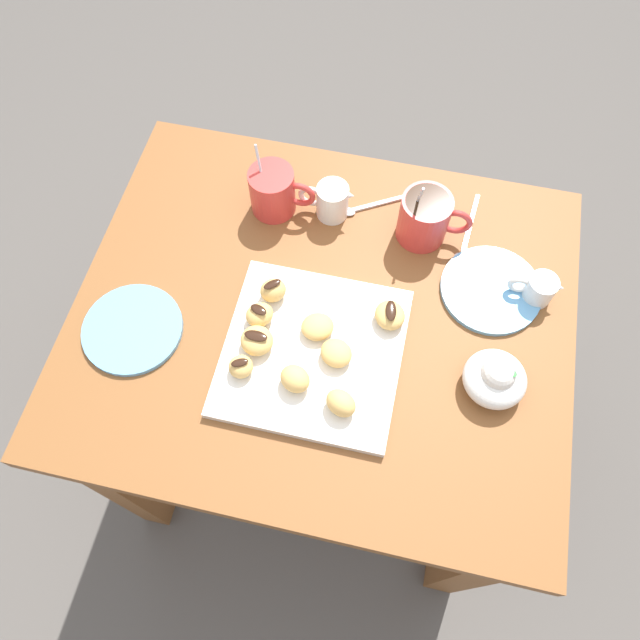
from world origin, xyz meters
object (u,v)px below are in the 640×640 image
dining_table (323,349)px  pastry_plate_square (313,352)px  beignet_6 (259,315)px  beignet_2 (257,341)px  beignet_1 (320,327)px  beignet_5 (241,367)px  coffee_mug_red_right (425,217)px  cream_pitcher_white (331,200)px  ice_cream_bowl (495,378)px  beignet_4 (390,315)px  chocolate_sauce_pitcher (539,288)px  beignet_7 (341,403)px  beignet_3 (336,353)px  saucer_sky_left (133,329)px  saucer_sky_right (491,290)px  beignet_0 (295,379)px  coffee_mug_red_left (274,190)px  beignet_8 (273,290)px

dining_table → pastry_plate_square: 0.18m
beignet_6 → beignet_2: bearing=-80.0°
beignet_1 → beignet_5: 0.15m
dining_table → pastry_plate_square: size_ratio=2.95×
pastry_plate_square → coffee_mug_red_right: 0.32m
cream_pitcher_white → beignet_2: size_ratio=1.89×
ice_cream_bowl → beignet_4: (-0.18, 0.08, -0.00)m
chocolate_sauce_pitcher → beignet_7: (-0.29, -0.28, 0.00)m
beignet_7 → beignet_3: bearing=106.7°
coffee_mug_red_right → chocolate_sauce_pitcher: size_ratio=1.64×
beignet_5 → pastry_plate_square: bearing=29.7°
pastry_plate_square → beignet_4: (0.11, 0.09, 0.02)m
coffee_mug_red_right → saucer_sky_left: 0.55m
beignet_1 → beignet_3: size_ratio=1.02×
ice_cream_bowl → beignet_5: size_ratio=2.59×
chocolate_sauce_pitcher → beignet_2: size_ratio=1.66×
saucer_sky_right → beignet_1: (-0.28, -0.15, 0.03)m
beignet_0 → beignet_4: beignet_0 is taller
pastry_plate_square → beignet_1: size_ratio=5.35×
dining_table → coffee_mug_red_left: size_ratio=6.08×
beignet_2 → beignet_7: 0.18m
dining_table → cream_pitcher_white: (-0.03, 0.21, 0.20)m
beignet_0 → beignet_2: beignet_0 is taller
saucer_sky_left → beignet_5: (0.21, -0.04, 0.03)m
beignet_6 → pastry_plate_square: bearing=-20.0°
ice_cream_bowl → saucer_sky_right: 0.18m
coffee_mug_red_right → cream_pitcher_white: 0.18m
pastry_plate_square → beignet_5: bearing=-150.3°
coffee_mug_red_right → beignet_3: 0.31m
coffee_mug_red_right → beignet_7: bearing=-101.9°
chocolate_sauce_pitcher → beignet_8: bearing=-166.5°
beignet_8 → pastry_plate_square: bearing=-43.8°
beignet_4 → ice_cream_bowl: bearing=-22.2°
coffee_mug_red_right → ice_cream_bowl: 0.32m
ice_cream_bowl → beignet_1: (-0.30, 0.03, -0.00)m
beignet_2 → pastry_plate_square: bearing=6.4°
saucer_sky_right → beignet_2: bearing=-152.0°
beignet_8 → dining_table: bearing=-4.1°
cream_pitcher_white → beignet_8: 0.22m
chocolate_sauce_pitcher → coffee_mug_red_left: bearing=169.7°
saucer_sky_right → beignet_0: beignet_0 is taller
cream_pitcher_white → beignet_6: cream_pitcher_white is taller
coffee_mug_red_left → dining_table: bearing=-55.7°
beignet_2 → beignet_5: 0.05m
saucer_sky_right → coffee_mug_red_left: bearing=167.3°
ice_cream_bowl → beignet_5: (-0.41, -0.07, -0.00)m
dining_table → coffee_mug_red_right: (0.14, 0.20, 0.21)m
beignet_4 → beignet_7: bearing=-106.0°
saucer_sky_right → beignet_7: bearing=-128.2°
beignet_2 → coffee_mug_red_left: bearing=99.1°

